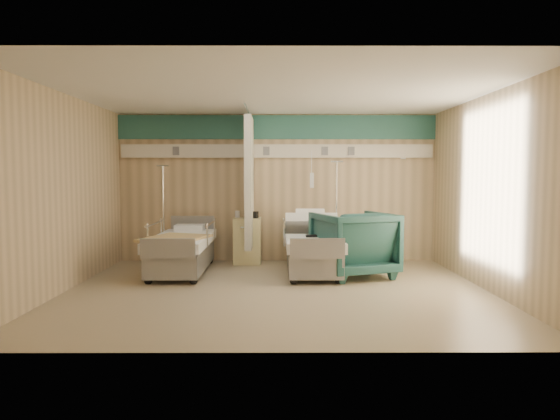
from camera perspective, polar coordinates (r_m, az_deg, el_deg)
The scene contains 13 objects.
ground at distance 7.22m, azimuth -0.39°, elevation -9.18°, with size 6.00×5.00×0.00m, color gray.
room_walls at distance 7.29m, azimuth -0.63°, elevation 5.70°, with size 6.04×5.04×2.82m.
bed_right at distance 8.46m, azimuth 3.72°, elevation -5.06°, with size 1.00×2.16×0.63m, color white, non-canonical shape.
bed_left at distance 8.59m, azimuth -11.14°, elevation -4.98°, with size 1.00×2.16×0.63m, color white, non-canonical shape.
bedside_cabinet at distance 9.33m, azimuth -3.73°, elevation -3.52°, with size 0.50×0.48×0.85m, color beige.
visitor_armchair at distance 8.21m, azimuth 8.41°, elevation -3.84°, with size 1.14×1.17×1.06m, color #1C4743.
waffle_blanket at distance 8.09m, azimuth 8.58°, elevation 0.06°, with size 0.55×0.49×0.06m, color white.
iv_stand_right at distance 9.33m, azimuth 6.44°, elevation -3.75°, with size 0.34×0.34×1.91m.
iv_stand_left at distance 9.43m, azimuth -13.12°, elevation -3.85°, with size 0.33×0.33×1.83m.
call_remote at distance 8.20m, azimuth 3.61°, elevation -2.98°, with size 0.18×0.08×0.04m, color black.
tan_blanket at distance 8.10m, azimuth -11.91°, elevation -3.16°, with size 0.83×1.04×0.04m, color tan.
toiletry_bag at distance 9.25m, azimuth -3.26°, elevation -0.55°, with size 0.23×0.14×0.12m, color black.
white_cup at distance 9.40m, azimuth -4.89°, elevation -0.47°, with size 0.09×0.09×0.13m, color white.
Camera 1 is at (0.02, -7.03, 1.65)m, focal length 32.00 mm.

